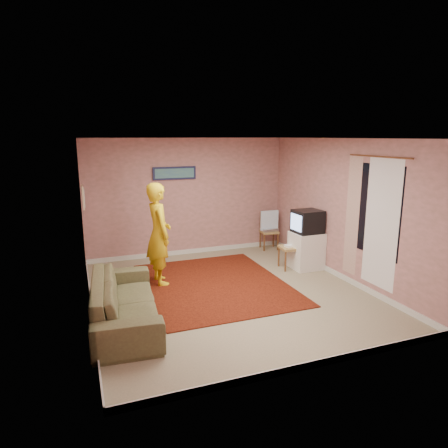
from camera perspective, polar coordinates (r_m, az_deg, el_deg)
name	(u,v)px	position (r m, az deg, el deg)	size (l,w,h in m)	color
ground	(228,292)	(6.98, 0.63, -9.74)	(5.00, 5.00, 0.00)	gray
wall_back	(188,197)	(8.94, -5.17, 3.81)	(4.50, 0.02, 2.60)	tan
wall_front	(312,263)	(4.44, 12.47, -5.40)	(4.50, 0.02, 2.60)	tan
wall_left	(85,230)	(6.17, -19.22, -0.76)	(0.02, 5.00, 2.60)	tan
wall_right	(342,210)	(7.69, 16.49, 1.93)	(0.02, 5.00, 2.60)	tan
ceiling	(229,138)	(6.46, 0.68, 12.13)	(4.50, 5.00, 0.02)	silver
baseboard_back	(189,251)	(9.20, -5.00, -3.92)	(4.50, 0.02, 0.10)	silver
baseboard_front	(306,366)	(4.97, 11.69, -19.23)	(4.50, 0.02, 0.10)	silver
baseboard_left	(92,309)	(6.56, -18.34, -11.46)	(0.02, 5.00, 0.10)	silver
baseboard_right	(337,274)	(8.00, 15.88, -6.91)	(0.02, 5.00, 0.10)	silver
window	(376,210)	(6.98, 20.95, 1.83)	(0.01, 1.10, 1.50)	black
curtain_sheer	(381,224)	(6.89, 21.55, -0.03)	(0.01, 0.75, 2.10)	white
curtain_floral	(352,216)	(7.41, 17.87, 1.06)	(0.01, 0.35, 2.10)	beige
curtain_rod	(379,156)	(6.85, 21.23, 8.98)	(0.02, 0.02, 1.40)	brown
picture_back	(175,173)	(8.77, -7.08, 7.22)	(0.95, 0.04, 0.28)	#141739
picture_left	(83,197)	(7.70, -19.48, 3.63)	(0.04, 0.38, 0.42)	beige
area_rug	(215,284)	(7.34, -1.34, -8.53)	(2.46, 3.08, 0.02)	black
tv_cabinet	(306,250)	(8.26, 11.67, -3.71)	(0.59, 0.53, 0.75)	white
crt_tv	(307,221)	(8.11, 11.82, 0.36)	(0.55, 0.49, 0.46)	black
chair_a	(269,227)	(9.48, 6.48, -0.47)	(0.44, 0.43, 0.47)	#A48750
dvd_player	(269,230)	(9.50, 6.47, -0.79)	(0.37, 0.26, 0.06)	#AAAAAF
blue_throw	(269,220)	(9.45, 6.51, 0.54)	(0.44, 0.05, 0.46)	#9BD1FE
chair_b	(290,242)	(8.14, 9.42, -2.61)	(0.42, 0.44, 0.48)	#A48750
game_console	(290,246)	(8.16, 9.41, -3.07)	(0.20, 0.15, 0.04)	white
sofa	(124,300)	(6.00, -14.04, -10.55)	(2.26, 0.88, 0.66)	brown
person	(159,234)	(7.24, -9.30, -1.41)	(0.67, 0.44, 1.85)	gold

